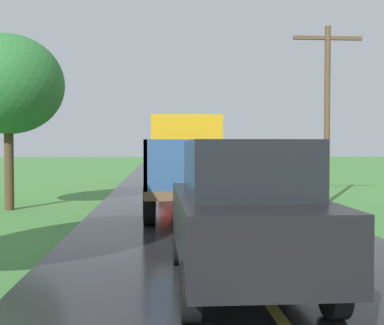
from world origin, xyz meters
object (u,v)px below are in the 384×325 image
object	(u,v)px
banana_truck_near	(188,163)
utility_pole_roadside	(327,106)
banana_truck_far	(180,156)
roadside_tree_near_left	(8,85)
following_car	(243,212)

from	to	relation	value
banana_truck_near	utility_pole_roadside	xyz separation A→B (m)	(4.91, 2.33, 1.87)
banana_truck_near	banana_truck_far	size ratio (longest dim) A/B	1.00
roadside_tree_near_left	banana_truck_far	bearing A→B (deg)	62.63
banana_truck_near	banana_truck_far	world-z (taller)	same
utility_pole_roadside	following_car	distance (m)	11.28
following_car	roadside_tree_near_left	bearing A→B (deg)	122.36
following_car	banana_truck_near	bearing A→B (deg)	91.86
banana_truck_far	following_car	size ratio (longest dim) A/B	1.42
banana_truck_near	roadside_tree_near_left	size ratio (longest dim) A/B	1.09
banana_truck_near	banana_truck_far	xyz separation A→B (m)	(0.35, 12.31, 0.00)
banana_truck_near	following_car	world-z (taller)	banana_truck_near
banana_truck_far	roadside_tree_near_left	distance (m)	12.71
banana_truck_far	utility_pole_roadside	world-z (taller)	utility_pole_roadside
banana_truck_far	utility_pole_roadside	bearing A→B (deg)	-65.44
banana_truck_far	roadside_tree_near_left	world-z (taller)	roadside_tree_near_left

